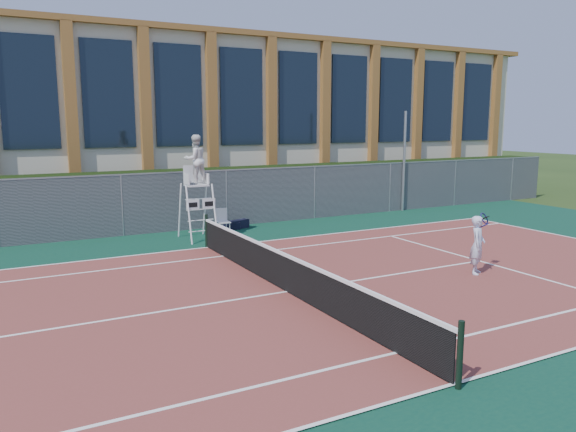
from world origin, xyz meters
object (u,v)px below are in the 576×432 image
plastic_chair (222,219)px  tennis_player (478,245)px  umpire_chair (195,162)px  steel_pole (404,161)px

plastic_chair → tennis_player: 9.25m
tennis_player → umpire_chair: bearing=122.4°
umpire_chair → tennis_player: bearing=-57.6°
steel_pole → tennis_player: 11.17m
steel_pole → umpire_chair: size_ratio=1.24×
umpire_chair → tennis_player: (5.08, -8.00, -1.86)m
tennis_player → plastic_chair: bearing=115.6°
umpire_chair → plastic_chair: umpire_chair is taller
steel_pole → plastic_chair: (-9.44, -1.31, -1.71)m
steel_pole → tennis_player: size_ratio=2.85×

